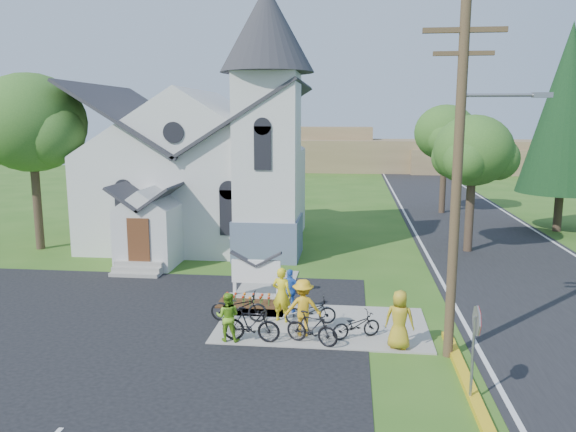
# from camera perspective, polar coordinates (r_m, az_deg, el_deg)

# --- Properties ---
(ground) EXTENTS (120.00, 120.00, 0.00)m
(ground) POSITION_cam_1_polar(r_m,az_deg,el_deg) (18.92, -1.23, -11.43)
(ground) COLOR #2F5C1A
(ground) RESTS_ON ground
(parking_lot) EXTENTS (20.00, 16.00, 0.02)m
(parking_lot) POSITION_cam_1_polar(r_m,az_deg,el_deg) (19.35, -23.59, -11.78)
(parking_lot) COLOR black
(parking_lot) RESTS_ON ground
(road) EXTENTS (8.00, 90.00, 0.02)m
(road) POSITION_cam_1_polar(r_m,az_deg,el_deg) (34.04, 19.27, -2.25)
(road) COLOR black
(road) RESTS_ON ground
(sidewalk) EXTENTS (7.00, 4.00, 0.05)m
(sidewalk) POSITION_cam_1_polar(r_m,az_deg,el_deg) (19.25, 3.48, -10.99)
(sidewalk) COLOR gray
(sidewalk) RESTS_ON ground
(church) EXTENTS (12.35, 12.00, 13.00)m
(church) POSITION_cam_1_polar(r_m,az_deg,el_deg) (30.99, -8.29, 6.83)
(church) COLOR silver
(church) RESTS_ON ground
(church_sign) EXTENTS (2.20, 0.40, 1.70)m
(church_sign) POSITION_cam_1_polar(r_m,az_deg,el_deg) (21.77, -3.26, -5.70)
(church_sign) COLOR gray
(church_sign) RESTS_ON ground
(flower_bed) EXTENTS (2.60, 1.10, 0.07)m
(flower_bed) POSITION_cam_1_polar(r_m,az_deg,el_deg) (21.22, -3.65, -8.93)
(flower_bed) COLOR #35200E
(flower_bed) RESTS_ON ground
(utility_pole) EXTENTS (3.45, 0.28, 10.00)m
(utility_pole) POSITION_cam_1_polar(r_m,az_deg,el_deg) (16.29, 17.04, 4.24)
(utility_pole) COLOR #473523
(utility_pole) RESTS_ON ground
(stop_sign) EXTENTS (0.11, 0.76, 2.48)m
(stop_sign) POSITION_cam_1_polar(r_m,az_deg,el_deg) (14.54, 18.51, -11.23)
(stop_sign) COLOR gray
(stop_sign) RESTS_ON ground
(tree_lot_corner) EXTENTS (5.60, 5.60, 9.15)m
(tree_lot_corner) POSITION_cam_1_polar(r_m,az_deg,el_deg) (31.96, -24.65, 8.57)
(tree_lot_corner) COLOR #35241D
(tree_lot_corner) RESTS_ON ground
(tree_road_near) EXTENTS (4.00, 4.00, 7.05)m
(tree_road_near) POSITION_cam_1_polar(r_m,az_deg,el_deg) (30.12, 18.29, 6.27)
(tree_road_near) COLOR #35241D
(tree_road_near) RESTS_ON ground
(tree_road_mid) EXTENTS (4.40, 4.40, 7.80)m
(tree_road_mid) POSITION_cam_1_polar(r_m,az_deg,el_deg) (41.99, 15.70, 8.11)
(tree_road_mid) COLOR #35241D
(tree_road_mid) RESTS_ON ground
(conifer) EXTENTS (5.20, 5.20, 12.40)m
(conifer) POSITION_cam_1_polar(r_m,az_deg,el_deg) (37.63, 26.47, 9.71)
(conifer) COLOR #35241D
(conifer) RESTS_ON ground
(distant_hills) EXTENTS (61.00, 10.00, 5.60)m
(distant_hills) POSITION_cam_1_polar(r_m,az_deg,el_deg) (73.94, 7.25, 6.28)
(distant_hills) COLOR brown
(distant_hills) RESTS_ON ground
(cyclist_0) EXTENTS (0.79, 0.64, 1.88)m
(cyclist_0) POSITION_cam_1_polar(r_m,az_deg,el_deg) (19.20, -0.65, -7.97)
(cyclist_0) COLOR yellow
(cyclist_0) RESTS_ON sidewalk
(bike_0) EXTENTS (1.96, 0.70, 1.02)m
(bike_0) POSITION_cam_1_polar(r_m,az_deg,el_deg) (19.38, -5.01, -9.17)
(bike_0) COLOR black
(bike_0) RESTS_ON sidewalk
(cyclist_1) EXTENTS (0.77, 0.60, 1.55)m
(cyclist_1) POSITION_cam_1_polar(r_m,az_deg,el_deg) (17.75, -6.14, -10.13)
(cyclist_1) COLOR #70AF20
(cyclist_1) RESTS_ON sidewalk
(bike_1) EXTENTS (1.86, 0.64, 1.10)m
(bike_1) POSITION_cam_1_polar(r_m,az_deg,el_deg) (17.69, -3.78, -10.93)
(bike_1) COLOR black
(bike_1) RESTS_ON sidewalk
(cyclist_2) EXTENTS (0.97, 0.54, 1.57)m
(cyclist_2) POSITION_cam_1_polar(r_m,az_deg,el_deg) (20.09, 0.23, -7.61)
(cyclist_2) COLOR blue
(cyclist_2) RESTS_ON sidewalk
(bike_2) EXTENTS (1.78, 0.86, 0.90)m
(bike_2) POSITION_cam_1_polar(r_m,az_deg,el_deg) (19.11, 2.31, -9.61)
(bike_2) COLOR black
(bike_2) RESTS_ON sidewalk
(cyclist_3) EXTENTS (1.28, 0.87, 1.83)m
(cyclist_3) POSITION_cam_1_polar(r_m,az_deg,el_deg) (18.02, 1.53, -9.27)
(cyclist_3) COLOR gold
(cyclist_3) RESTS_ON sidewalk
(bike_3) EXTENTS (1.77, 1.06, 1.03)m
(bike_3) POSITION_cam_1_polar(r_m,az_deg,el_deg) (17.48, 2.45, -11.31)
(bike_3) COLOR black
(bike_3) RESTS_ON sidewalk
(cyclist_4) EXTENTS (0.98, 0.75, 1.80)m
(cyclist_4) POSITION_cam_1_polar(r_m,az_deg,el_deg) (17.38, 11.26, -10.28)
(cyclist_4) COLOR #B49821
(cyclist_4) RESTS_ON sidewalk
(bike_4) EXTENTS (1.70, 1.19, 0.85)m
(bike_4) POSITION_cam_1_polar(r_m,az_deg,el_deg) (18.08, 6.93, -10.94)
(bike_4) COLOR black
(bike_4) RESTS_ON sidewalk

